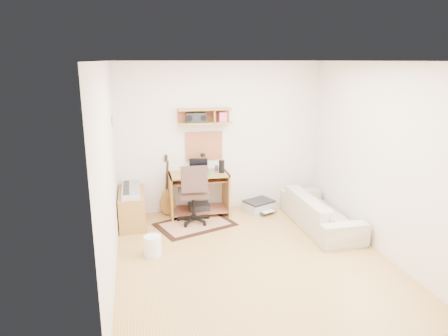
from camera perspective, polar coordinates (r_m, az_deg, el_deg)
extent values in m
cube|color=tan|center=(5.72, 3.84, -12.39)|extent=(3.60, 4.00, 0.01)
cube|color=white|center=(5.08, 4.36, 14.77)|extent=(3.60, 4.00, 0.01)
cube|color=#F0E1D1|center=(7.15, -0.49, 4.32)|extent=(3.60, 0.01, 2.60)
cube|color=#F0E1D1|center=(5.05, -15.95, -0.75)|extent=(0.01, 4.00, 2.60)
cube|color=#F0E1D1|center=(6.01, 20.83, 1.29)|extent=(0.01, 4.00, 2.60)
cube|color=#A67B3A|center=(6.90, -2.72, 7.28)|extent=(0.90, 0.25, 0.26)
cube|color=tan|center=(7.09, -2.82, 3.15)|extent=(0.64, 0.03, 0.49)
cube|color=#4C8CBF|center=(6.44, -15.38, 6.40)|extent=(0.02, 0.20, 0.15)
cylinder|color=black|center=(6.92, -0.33, 0.21)|extent=(0.10, 0.10, 0.22)
cylinder|color=#314093|center=(7.07, -1.05, -0.02)|extent=(0.06, 0.06, 0.09)
cube|color=black|center=(6.88, -3.97, 7.07)|extent=(0.32, 0.15, 0.17)
cube|color=beige|center=(6.74, -4.07, -7.87)|extent=(1.40, 1.16, 0.02)
cube|color=#A67B3A|center=(6.83, -12.78, -5.50)|extent=(0.40, 0.90, 0.55)
cube|color=#B2B5BA|center=(6.73, -12.93, -3.00)|extent=(0.28, 0.88, 0.08)
cylinder|color=white|center=(5.77, -9.95, -10.69)|extent=(0.25, 0.25, 0.29)
cube|color=#A5A8AA|center=(7.31, 4.91, -5.38)|extent=(0.61, 0.55, 0.19)
imported|color=#BCB195|center=(6.72, 13.39, -5.17)|extent=(0.53, 1.80, 0.70)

